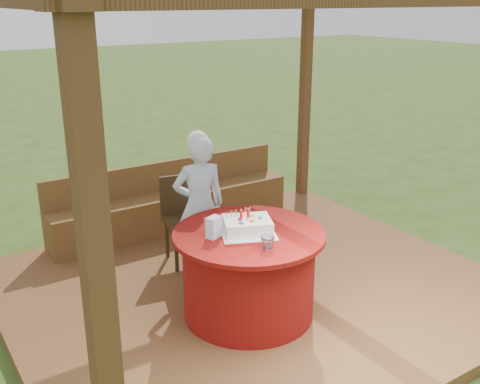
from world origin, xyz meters
name	(u,v)px	position (x,y,z in m)	size (l,w,h in m)	color
ground	(254,295)	(0.00, 0.00, 0.00)	(60.00, 60.00, 0.00)	#2F4A18
deck	(254,289)	(0.00, 0.00, 0.06)	(4.50, 4.00, 0.12)	brown
pergola	(256,43)	(0.00, 0.00, 2.41)	(4.50, 4.00, 2.72)	brown
bench	(173,207)	(0.00, 1.72, 0.38)	(3.00, 0.42, 0.80)	brown
table	(249,273)	(-0.34, -0.41, 0.52)	(1.29, 1.29, 0.78)	maroon
chair	(185,214)	(-0.28, 0.88, 0.63)	(0.53, 0.53, 0.90)	#352411
elderly_woman	(199,204)	(-0.29, 0.53, 0.85)	(0.58, 0.45, 1.47)	#A2D1F1
birthday_cake	(247,225)	(-0.35, -0.40, 0.96)	(0.59, 0.59, 0.19)	white
gift_bag	(214,227)	(-0.65, -0.34, 0.99)	(0.12, 0.08, 0.18)	#F29CDD
drinking_glass	(268,243)	(-0.41, -0.76, 0.95)	(0.11, 0.11, 0.10)	white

